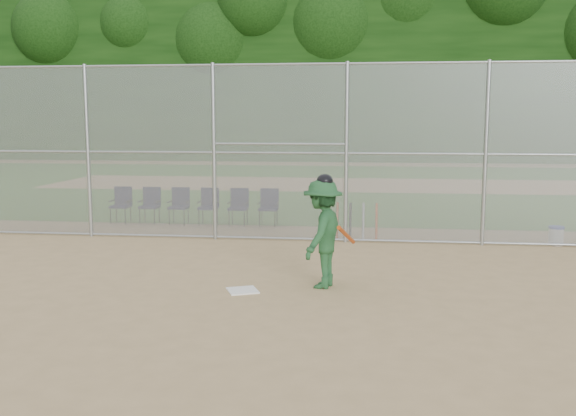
# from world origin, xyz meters

# --- Properties ---
(ground) EXTENTS (100.00, 100.00, 0.00)m
(ground) POSITION_xyz_m (0.00, 0.00, 0.00)
(ground) COLOR tan
(ground) RESTS_ON ground
(grass_strip) EXTENTS (100.00, 100.00, 0.00)m
(grass_strip) POSITION_xyz_m (0.00, 18.00, 0.01)
(grass_strip) COLOR #31641E
(grass_strip) RESTS_ON ground
(dirt_patch_far) EXTENTS (24.00, 24.00, 0.00)m
(dirt_patch_far) POSITION_xyz_m (0.00, 18.00, 0.01)
(dirt_patch_far) COLOR tan
(dirt_patch_far) RESTS_ON ground
(backstop_fence) EXTENTS (16.09, 0.09, 4.00)m
(backstop_fence) POSITION_xyz_m (0.00, 5.00, 2.07)
(backstop_fence) COLOR gray
(backstop_fence) RESTS_ON ground
(treeline) EXTENTS (81.00, 60.00, 11.00)m
(treeline) POSITION_xyz_m (0.00, 20.00, 5.50)
(treeline) COLOR black
(treeline) RESTS_ON ground
(home_plate) EXTENTS (0.61, 0.61, 0.02)m
(home_plate) POSITION_xyz_m (-0.51, 0.59, 0.01)
(home_plate) COLOR white
(home_plate) RESTS_ON ground
(batter_at_plate) EXTENTS (1.01, 1.44, 1.87)m
(batter_at_plate) POSITION_xyz_m (0.75, 1.02, 0.91)
(batter_at_plate) COLOR #1F4F29
(batter_at_plate) RESTS_ON ground
(water_cooler) EXTENTS (0.33, 0.33, 0.42)m
(water_cooler) POSITION_xyz_m (5.61, 5.19, 0.21)
(water_cooler) COLOR white
(water_cooler) RESTS_ON ground
(spare_bats) EXTENTS (0.96, 0.31, 0.85)m
(spare_bats) POSITION_xyz_m (1.25, 5.40, 0.42)
(spare_bats) COLOR #D84C14
(spare_bats) RESTS_ON ground
(chair_0) EXTENTS (0.54, 0.52, 0.96)m
(chair_0) POSITION_xyz_m (-5.04, 6.94, 0.48)
(chair_0) COLOR #0E1034
(chair_0) RESTS_ON ground
(chair_1) EXTENTS (0.54, 0.52, 0.96)m
(chair_1) POSITION_xyz_m (-4.24, 6.94, 0.48)
(chair_1) COLOR #0E1034
(chair_1) RESTS_ON ground
(chair_2) EXTENTS (0.54, 0.52, 0.96)m
(chair_2) POSITION_xyz_m (-3.44, 6.94, 0.48)
(chair_2) COLOR #0E1034
(chair_2) RESTS_ON ground
(chair_3) EXTENTS (0.54, 0.52, 0.96)m
(chair_3) POSITION_xyz_m (-2.65, 6.94, 0.48)
(chair_3) COLOR #0E1034
(chair_3) RESTS_ON ground
(chair_4) EXTENTS (0.54, 0.52, 0.96)m
(chair_4) POSITION_xyz_m (-1.85, 6.94, 0.48)
(chair_4) COLOR #0E1034
(chair_4) RESTS_ON ground
(chair_5) EXTENTS (0.54, 0.52, 0.96)m
(chair_5) POSITION_xyz_m (-1.05, 6.94, 0.48)
(chair_5) COLOR #0E1034
(chair_5) RESTS_ON ground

